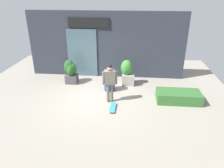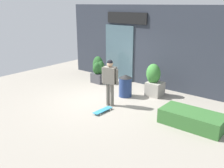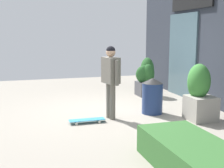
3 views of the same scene
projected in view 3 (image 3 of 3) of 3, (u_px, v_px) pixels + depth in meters
ground_plane at (114, 112)px, 7.41m from camera, size 12.00×12.00×0.00m
building_facade at (211, 42)px, 7.96m from camera, size 8.13×0.31×3.41m
skateboarder at (111, 75)px, 6.68m from camera, size 0.60×0.35×1.65m
skateboard at (87, 120)px, 6.49m from camera, size 0.27×0.78×0.08m
planter_box_left at (199, 91)px, 6.67m from camera, size 0.67×0.59×1.26m
planter_box_right at (146, 76)px, 9.31m from camera, size 0.67×0.62×1.18m
trash_bin at (152, 96)px, 7.21m from camera, size 0.51×0.51×0.87m
hedge_ledge at (191, 156)px, 4.19m from camera, size 1.82×0.90×0.45m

